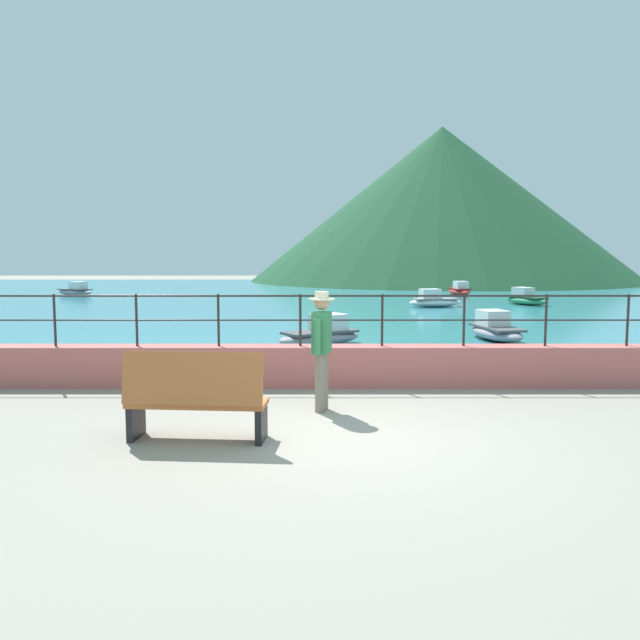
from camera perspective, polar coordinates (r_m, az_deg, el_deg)
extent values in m
plane|color=gray|center=(8.03, 2.69, -10.60)|extent=(120.00, 120.00, 0.00)
cube|color=#BC605B|center=(11.07, 1.93, -4.13)|extent=(20.00, 0.56, 0.70)
cylinder|color=#282623|center=(11.87, -22.70, -0.01)|extent=(0.04, 0.04, 0.90)
cylinder|color=#282623|center=(11.40, -16.12, -0.01)|extent=(0.04, 0.04, 0.90)
cylinder|color=#282623|center=(11.09, -9.08, -0.01)|extent=(0.04, 0.04, 0.90)
cylinder|color=#282623|center=(10.96, -1.76, -0.01)|extent=(0.04, 0.04, 0.90)
cylinder|color=#282623|center=(11.00, 5.63, -0.01)|extent=(0.04, 0.04, 0.90)
cylinder|color=#282623|center=(11.23, 12.84, -0.01)|extent=(0.04, 0.04, 0.90)
cylinder|color=#282623|center=(11.63, 19.65, -0.01)|extent=(0.04, 0.04, 0.90)
cylinder|color=#282623|center=(12.18, 25.94, -0.01)|extent=(0.04, 0.04, 0.90)
cylinder|color=#282623|center=(10.92, 1.95, 2.18)|extent=(18.40, 0.04, 0.04)
cylinder|color=#282623|center=(10.96, 1.95, -0.01)|extent=(18.40, 0.03, 0.03)
cube|color=teal|center=(33.61, 0.65, 2.10)|extent=(64.00, 44.32, 0.06)
cone|color=#1E4C2D|center=(54.76, 10.83, 10.14)|extent=(31.95, 31.95, 12.77)
cube|color=#B76633|center=(8.02, -10.90, -7.32)|extent=(1.74, 0.65, 0.06)
cube|color=#B76633|center=(7.74, -11.38, -5.16)|extent=(1.71, 0.28, 0.64)
cube|color=black|center=(8.32, -16.17, -8.70)|extent=(0.12, 0.47, 0.43)
cube|color=black|center=(7.91, -5.27, -9.25)|extent=(0.12, 0.47, 0.43)
cylinder|color=slate|center=(9.39, 0.31, -5.46)|extent=(0.15, 0.15, 0.86)
cylinder|color=slate|center=(9.22, 0.04, -5.67)|extent=(0.15, 0.15, 0.86)
cube|color=#337F4C|center=(9.18, 0.18, -1.10)|extent=(0.30, 0.40, 0.60)
cylinder|color=#337F4C|center=(9.42, 0.53, -1.17)|extent=(0.09, 0.09, 0.52)
cylinder|color=#337F4C|center=(8.96, -0.20, -1.54)|extent=(0.09, 0.09, 0.52)
sphere|color=tan|center=(9.14, 0.18, 1.58)|extent=(0.22, 0.22, 0.22)
cylinder|color=beige|center=(9.14, 0.18, 1.89)|extent=(0.38, 0.38, 0.02)
cylinder|color=beige|center=(9.13, 0.18, 2.26)|extent=(0.20, 0.20, 0.10)
ellipsoid|color=gray|center=(15.51, 0.03, -1.64)|extent=(2.40, 2.05, 0.36)
cube|color=#4D4D51|center=(15.49, 0.03, -1.09)|extent=(1.95, 1.68, 0.06)
cube|color=silver|center=(15.61, 0.79, -0.18)|extent=(1.02, 0.97, 0.40)
ellipsoid|color=gray|center=(17.10, 15.59, -1.15)|extent=(1.28, 2.42, 0.36)
cube|color=#4D4D51|center=(17.08, 15.61, -0.65)|extent=(1.07, 1.94, 0.06)
cube|color=silver|center=(17.28, 15.27, 0.20)|extent=(0.76, 0.90, 0.40)
ellipsoid|color=white|center=(27.33, 10.35, 1.56)|extent=(2.43, 1.32, 0.36)
cube|color=gray|center=(27.32, 10.36, 1.87)|extent=(1.95, 1.10, 0.06)
cube|color=silver|center=(27.22, 9.88, 2.35)|extent=(0.90, 0.77, 0.40)
ellipsoid|color=red|center=(35.54, 12.41, 2.51)|extent=(1.19, 2.40, 0.36)
cube|color=maroon|center=(35.53, 12.41, 2.75)|extent=(1.00, 1.92, 0.06)
cube|color=silver|center=(35.28, 12.56, 3.10)|extent=(0.73, 0.87, 0.40)
ellipsoid|color=#338C59|center=(29.42, 18.11, 1.66)|extent=(1.81, 2.46, 0.36)
cube|color=#1C4D31|center=(29.41, 18.12, 1.95)|extent=(1.49, 1.99, 0.06)
cube|color=silver|center=(29.58, 17.80, 2.43)|extent=(0.91, 0.99, 0.40)
ellipsoid|color=gray|center=(36.63, -21.12, 2.35)|extent=(2.45, 1.87, 0.36)
cube|color=#4D4D51|center=(36.62, -21.13, 2.58)|extent=(1.98, 1.53, 0.06)
cube|color=silver|center=(36.42, -20.88, 2.93)|extent=(1.00, 0.93, 0.40)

